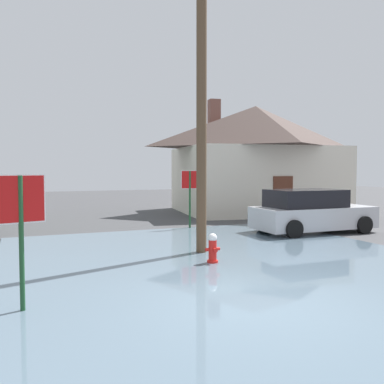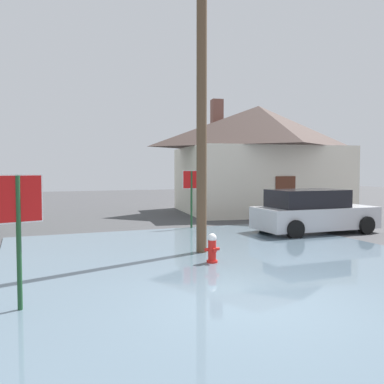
% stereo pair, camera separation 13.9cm
% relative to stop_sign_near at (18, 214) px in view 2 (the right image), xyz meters
% --- Properties ---
extents(ground_plane, '(80.00, 80.00, 0.10)m').
position_rel_stop_sign_near_xyz_m(ground_plane, '(3.71, -1.10, -1.66)').
color(ground_plane, '#424244').
extents(flood_puddle, '(10.67, 13.16, 0.04)m').
position_rel_stop_sign_near_xyz_m(flood_puddle, '(4.79, 1.47, -1.59)').
color(flood_puddle, slate).
rests_on(flood_puddle, ground).
extents(lane_stop_bar, '(3.32, 0.42, 0.01)m').
position_rel_stop_sign_near_xyz_m(lane_stop_bar, '(3.95, -2.28, -1.60)').
color(lane_stop_bar, silver).
rests_on(lane_stop_bar, ground).
extents(stop_sign_near, '(0.77, 0.22, 2.24)m').
position_rel_stop_sign_near_xyz_m(stop_sign_near, '(0.00, 0.00, 0.00)').
color(stop_sign_near, '#1E4C28').
rests_on(stop_sign_near, ground).
extents(fire_hydrant, '(0.38, 0.33, 0.76)m').
position_rel_stop_sign_near_xyz_m(fire_hydrant, '(4.36, 2.00, -1.24)').
color(fire_hydrant, red).
rests_on(fire_hydrant, ground).
extents(utility_pole, '(1.60, 0.28, 9.74)m').
position_rel_stop_sign_near_xyz_m(utility_pole, '(4.64, 3.31, 3.44)').
color(utility_pole, brown).
rests_on(utility_pole, ground).
extents(stop_sign_far, '(0.72, 0.08, 2.28)m').
position_rel_stop_sign_near_xyz_m(stop_sign_far, '(6.20, 7.93, 0.02)').
color(stop_sign_far, '#1E4C28').
rests_on(stop_sign_far, ground).
extents(house, '(9.55, 8.28, 6.21)m').
position_rel_stop_sign_near_xyz_m(house, '(12.05, 12.71, 1.38)').
color(house, silver).
rests_on(house, ground).
extents(parked_car, '(4.47, 2.16, 1.59)m').
position_rel_stop_sign_near_xyz_m(parked_car, '(9.91, 5.25, -0.85)').
color(parked_car, silver).
rests_on(parked_car, ground).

